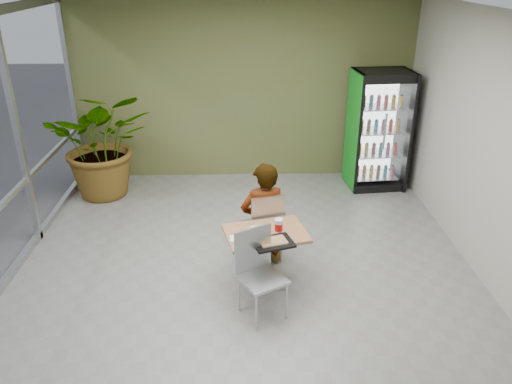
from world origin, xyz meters
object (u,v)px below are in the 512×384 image
chair_far (266,223)px  seated_woman (264,224)px  chair_near (258,265)px  soda_cup (279,226)px  cafeteria_tray (273,243)px  beverage_fridge (378,131)px  dining_table (266,247)px  potted_plant (103,143)px

chair_far → seated_woman: (-0.03, 0.05, -0.05)m
chair_near → soda_cup: 0.59m
cafeteria_tray → beverage_fridge: size_ratio=0.22×
cafeteria_tray → beverage_fridge: beverage_fridge is taller
chair_near → cafeteria_tray: 0.33m
chair_near → beverage_fridge: 4.16m
dining_table → potted_plant: (-2.59, 2.78, 0.39)m
dining_table → chair_near: bearing=-102.6°
chair_far → soda_cup: bearing=88.3°
soda_cup → cafeteria_tray: 0.28m
dining_table → chair_near: (-0.11, -0.50, 0.07)m
seated_woman → chair_near: bearing=69.3°
beverage_fridge → seated_woman: bearing=-135.8°
chair_near → beverage_fridge: beverage_fridge is taller
chair_far → beverage_fridge: size_ratio=0.50×
chair_near → cafeteria_tray: bearing=22.1°
chair_far → soda_cup: chair_far is taller
beverage_fridge → cafeteria_tray: bearing=-126.7°
dining_table → beverage_fridge: (2.08, 3.01, 0.49)m
dining_table → seated_woman: size_ratio=0.64×
beverage_fridge → soda_cup: bearing=-127.8°
dining_table → potted_plant: 3.82m
soda_cup → seated_woman: bearing=104.4°
dining_table → chair_far: chair_far is taller
beverage_fridge → potted_plant: beverage_fridge is taller
chair_far → cafeteria_tray: bearing=78.3°
cafeteria_tray → soda_cup: bearing=72.6°
dining_table → chair_near: size_ratio=1.05×
chair_near → cafeteria_tray: chair_near is taller
dining_table → cafeteria_tray: bearing=-76.0°
soda_cup → cafeteria_tray: bearing=-107.4°
beverage_fridge → potted_plant: (-4.68, -0.23, -0.10)m
potted_plant → cafeteria_tray: bearing=-48.9°
dining_table → soda_cup: soda_cup is taller
chair_near → soda_cup: size_ratio=5.82×
seated_woman → potted_plant: size_ratio=0.92×
soda_cup → cafeteria_tray: soda_cup is taller
dining_table → beverage_fridge: bearing=55.3°
soda_cup → potted_plant: bearing=134.5°
potted_plant → chair_near: bearing=-52.8°
chair_far → soda_cup: size_ratio=5.74×
dining_table → chair_near: chair_near is taller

